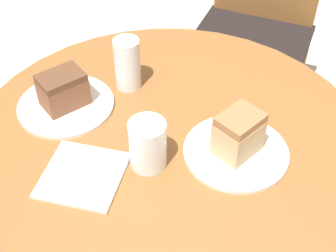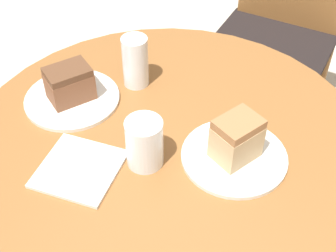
{
  "view_description": "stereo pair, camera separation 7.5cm",
  "coord_description": "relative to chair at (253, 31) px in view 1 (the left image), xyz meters",
  "views": [
    {
      "loc": [
        0.38,
        -0.67,
        1.48
      ],
      "look_at": [
        0.0,
        0.0,
        0.75
      ],
      "focal_mm": 50.0,
      "sensor_mm": 36.0,
      "label": 1
    },
    {
      "loc": [
        0.45,
        -0.63,
        1.48
      ],
      "look_at": [
        0.0,
        0.0,
        0.75
      ],
      "focal_mm": 50.0,
      "sensor_mm": 36.0,
      "label": 2
    }
  ],
  "objects": [
    {
      "name": "table",
      "position": [
        0.11,
        -0.88,
        0.04
      ],
      "size": [
        0.96,
        0.96,
        0.71
      ],
      "color": "brown",
      "rests_on": "ground_plane"
    },
    {
      "name": "chair",
      "position": [
        0.0,
        0.0,
        0.0
      ],
      "size": [
        0.5,
        0.53,
        0.92
      ],
      "rotation": [
        0.0,
        0.0,
        0.12
      ],
      "color": "brown",
      "rests_on": "ground_plane"
    },
    {
      "name": "plate_near",
      "position": [
        -0.17,
        -0.91,
        0.22
      ],
      "size": [
        0.24,
        0.24,
        0.01
      ],
      "color": "silver",
      "rests_on": "table"
    },
    {
      "name": "plate_far",
      "position": [
        0.27,
        -0.85,
        0.22
      ],
      "size": [
        0.24,
        0.24,
        0.01
      ],
      "color": "silver",
      "rests_on": "table"
    },
    {
      "name": "cake_slice_near",
      "position": [
        -0.17,
        -0.91,
        0.27
      ],
      "size": [
        0.11,
        0.13,
        0.09
      ],
      "rotation": [
        0.0,
        0.0,
        2.74
      ],
      "color": "brown",
      "rests_on": "plate_near"
    },
    {
      "name": "cake_slice_far",
      "position": [
        0.27,
        -0.85,
        0.28
      ],
      "size": [
        0.1,
        0.11,
        0.1
      ],
      "rotation": [
        0.0,
        0.0,
        5.99
      ],
      "color": "tan",
      "rests_on": "plate_far"
    },
    {
      "name": "glass_lemonade",
      "position": [
        -0.08,
        -0.76,
        0.28
      ],
      "size": [
        0.07,
        0.07,
        0.14
      ],
      "color": "beige",
      "rests_on": "table"
    },
    {
      "name": "glass_water",
      "position": [
        0.11,
        -0.97,
        0.27
      ],
      "size": [
        0.08,
        0.08,
        0.12
      ],
      "color": "silver",
      "rests_on": "table"
    },
    {
      "name": "napkin_stack",
      "position": [
        0.01,
        -1.07,
        0.22
      ],
      "size": [
        0.21,
        0.21,
        0.01
      ],
      "rotation": [
        0.0,
        0.0,
        0.27
      ],
      "color": "silver",
      "rests_on": "table"
    }
  ]
}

